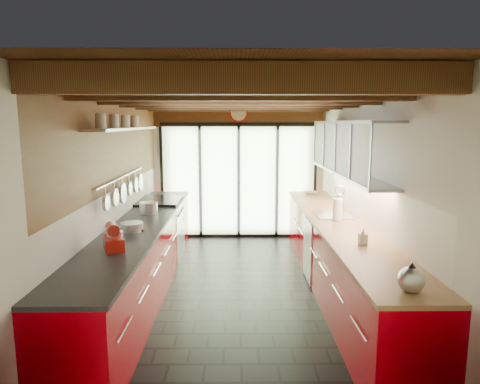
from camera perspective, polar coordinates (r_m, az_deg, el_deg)
The scene contains 18 objects.
ground at distance 5.73m, azimuth -0.02°, elevation -13.10°, with size 5.50×5.50×0.00m, color black.
room_shell at distance 5.32m, azimuth -0.03°, elevation 3.60°, with size 5.50×5.50×5.50m.
ceiling_beams at distance 5.68m, azimuth -0.06°, elevation 12.12°, with size 3.14×5.06×4.90m.
glass_door at distance 8.01m, azimuth -0.18°, elevation 5.54°, with size 2.95×0.10×2.90m.
left_counter at distance 5.70m, azimuth -13.09°, elevation -8.52°, with size 0.68×5.00×0.92m.
range_stove at distance 7.07m, azimuth -10.55°, elevation -4.89°, with size 0.66×0.90×0.97m.
right_counter at distance 5.72m, azimuth 12.98°, elevation -8.46°, with size 0.68×5.00×0.92m.
sink_assembly at distance 5.97m, azimuth 12.40°, elevation -2.73°, with size 0.45×0.52×0.43m.
upper_cabinets_right at distance 5.80m, azimuth 14.31°, elevation 5.72°, with size 0.34×3.00×3.00m.
left_wall_fixtures at distance 5.74m, azimuth -14.95°, elevation 5.19°, with size 0.28×2.60×0.96m.
stand_mixer at distance 4.47m, azimuth -16.49°, elevation -6.00°, with size 0.28×0.35×0.28m.
pot_large at distance 6.11m, azimuth -12.08°, elevation -2.08°, with size 0.25×0.25×0.16m, color silver.
pot_small at distance 5.17m, azimuth -14.24°, elevation -4.54°, with size 0.26×0.26×0.10m, color silver.
cutting_board at distance 5.28m, azimuth -13.96°, elevation -4.64°, with size 0.24×0.34×0.03m, color brown.
kettle at distance 3.51m, azimuth 21.89°, elevation -10.63°, with size 0.24×0.27×0.24m.
paper_towel at distance 5.69m, azimuth 12.88°, elevation -2.32°, with size 0.16×0.16×0.34m.
soap_bottle at distance 4.63m, azimuth 16.08°, elevation -5.74°, with size 0.08×0.08×0.18m, color silver.
bowl at distance 7.66m, azimuth 9.38°, elevation -0.11°, with size 0.22×0.22×0.05m, color silver.
Camera 1 is at (-0.04, -5.30, 2.18)m, focal length 32.00 mm.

